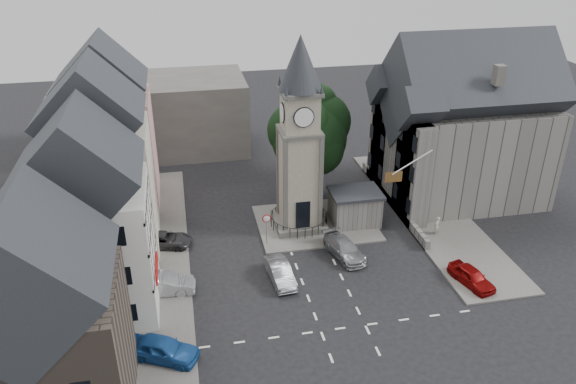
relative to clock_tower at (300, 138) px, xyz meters
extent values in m
plane|color=black|center=(0.00, -7.99, -8.12)|extent=(120.00, 120.00, 0.00)
cube|color=#595651|center=(-12.50, -1.99, -8.05)|extent=(6.00, 30.00, 0.14)
cube|color=#595651|center=(12.00, 0.01, -8.05)|extent=(6.00, 26.00, 0.14)
cube|color=#595651|center=(1.50, 0.01, -8.04)|extent=(10.00, 8.00, 0.16)
cube|color=silver|center=(0.00, -13.49, -8.12)|extent=(20.00, 8.00, 0.01)
cube|color=#4C4944|center=(0.00, 0.01, -7.77)|extent=(4.20, 4.20, 0.70)
torus|color=black|center=(0.00, 0.01, -7.04)|extent=(4.86, 4.86, 0.06)
cube|color=gray|center=(0.00, 0.01, -3.42)|extent=(3.00, 3.00, 8.00)
cube|color=black|center=(0.00, -1.44, -6.22)|extent=(1.20, 0.25, 2.40)
cube|color=#4C4944|center=(0.00, 0.01, 0.58)|extent=(3.30, 3.30, 0.25)
cube|color=gray|center=(0.00, 0.01, 2.18)|extent=(2.70, 2.70, 3.20)
cylinder|color=white|center=(0.00, -1.39, 2.18)|extent=(1.50, 0.12, 1.50)
cube|color=#4C4944|center=(0.00, 0.01, 3.78)|extent=(3.10, 3.10, 0.30)
cone|color=#22252A|center=(0.00, 0.01, 6.03)|extent=(3.40, 3.40, 4.20)
cube|color=#64605C|center=(4.80, -0.49, -6.72)|extent=(4.00, 3.00, 2.80)
cube|color=#22252A|center=(4.80, -0.49, -5.17)|extent=(4.30, 3.30, 0.25)
cylinder|color=black|center=(2.00, 5.01, -5.92)|extent=(0.70, 0.70, 4.40)
cylinder|color=black|center=(-3.20, -2.49, -6.87)|extent=(0.10, 0.10, 2.50)
cone|color=#A50C0C|center=(-3.20, -2.59, -5.62)|extent=(0.70, 0.06, 0.70)
cone|color=white|center=(-3.20, -2.61, -5.62)|extent=(0.54, 0.04, 0.54)
cube|color=#D59292|center=(-15.50, 8.01, -3.12)|extent=(7.50, 7.00, 10.00)
cube|color=beige|center=(-15.50, 0.01, -3.12)|extent=(7.50, 7.00, 10.00)
cube|color=silver|center=(-15.50, -7.99, -3.62)|extent=(7.50, 7.00, 9.00)
cube|color=#4F433B|center=(-17.00, -16.99, -4.12)|extent=(8.00, 7.00, 8.00)
cube|color=#4C4944|center=(-12.00, 20.01, -4.12)|extent=(20.00, 10.00, 8.00)
cube|color=#64605C|center=(16.00, 3.01, -3.62)|extent=(14.00, 10.00, 9.00)
cube|color=#64605C|center=(9.80, -0.49, -3.62)|extent=(1.60, 4.40, 9.00)
cube|color=#64605C|center=(9.80, 6.51, -3.62)|extent=(1.60, 4.40, 9.00)
cube|color=#64605C|center=(9.20, 2.01, -7.67)|extent=(0.40, 16.00, 0.90)
cylinder|color=white|center=(8.00, -3.99, -1.12)|extent=(3.17, 0.10, 1.89)
plane|color=#B21414|center=(6.60, -3.99, -2.22)|extent=(1.40, 0.00, 1.40)
imported|color=#1C509C|center=(-11.50, -13.99, -7.36)|extent=(4.81, 3.56, 1.52)
imported|color=gray|center=(-11.50, -7.37, -7.37)|extent=(4.69, 1.96, 1.51)
imported|color=#2E2E31|center=(-11.32, -1.10, -7.50)|extent=(4.79, 3.01, 1.23)
imported|color=gray|center=(-3.05, -7.49, -7.43)|extent=(1.89, 4.30, 1.37)
imported|color=#93969A|center=(2.50, -5.30, -7.45)|extent=(2.93, 4.92, 1.33)
imported|color=#7A0606|center=(10.45, -10.72, -7.46)|extent=(2.56, 4.17, 1.32)
imported|color=#BBB19A|center=(10.91, -3.78, -7.25)|extent=(0.75, 0.73, 1.74)
camera|label=1|loc=(-9.19, -40.81, 16.36)|focal=35.00mm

